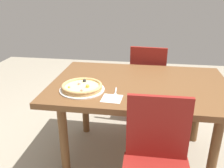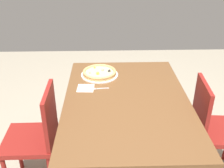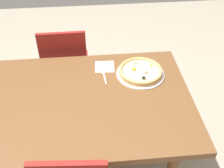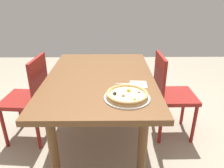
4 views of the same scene
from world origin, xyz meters
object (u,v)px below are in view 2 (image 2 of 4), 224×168
Objects in this scene: pizza at (100,72)px; chair_near at (213,127)px; dining_table at (126,108)px; chair_far at (37,135)px; napkin at (86,88)px; fork at (98,89)px; plate at (100,75)px.

chair_near is at bearing -118.48° from pizza.
pizza is (0.43, 0.22, 0.12)m from dining_table.
napkin is at bearing -49.85° from chair_far.
chair_near reaches higher than fork.
pizza reaches higher than plate.
plate is 0.27m from napkin.
napkin is at bearing 154.93° from pizza.
chair_far is 5.42× the size of fork.
chair_far is at bearing -82.84° from chair_near.
chair_far is at bearing 139.38° from pizza.
fork is at bearing -57.60° from chair_far.
chair_near reaches higher than dining_table.
dining_table is 0.74m from chair_far.
chair_near is 2.61× the size of plate.
napkin is (0.25, 1.04, 0.24)m from chair_near.
plate is at bearing 68.61° from pizza.
pizza is 0.28m from napkin.
chair_far is 0.55m from napkin.
fork is at bearing 177.02° from plate.
fork reaches higher than dining_table.
pizza is at bearing -114.00° from chair_near.
chair_far is 2.89× the size of pizza.
dining_table is 0.39m from napkin.
chair_near reaches higher than pizza.
chair_far reaches higher than plate.
plate is at bearing -97.63° from fork.
plate is at bearing -114.00° from chair_near.
pizza is at bearing -111.39° from plate.
plate is (0.43, 0.22, 0.09)m from dining_table.
plate is (0.57, -0.49, 0.24)m from chair_far.
plate is 0.03m from pizza.
plate is at bearing -25.03° from napkin.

